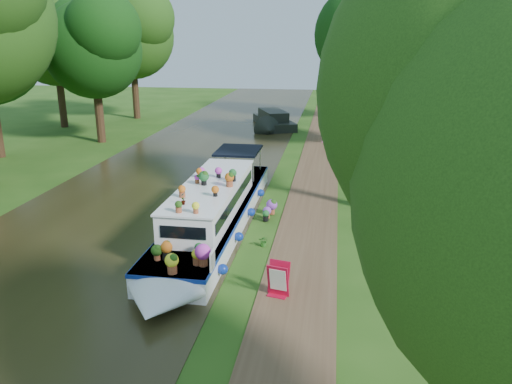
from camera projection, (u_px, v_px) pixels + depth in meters
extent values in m
plane|color=#254C13|center=(275.00, 230.00, 18.52)|extent=(100.00, 100.00, 0.00)
cube|color=black|center=(122.00, 221.00, 19.41)|extent=(10.00, 100.00, 0.02)
cube|color=brown|center=(307.00, 232.00, 18.33)|extent=(2.20, 100.00, 0.03)
cube|color=white|center=(217.00, 214.00, 19.02)|extent=(2.20, 12.00, 0.75)
cube|color=navy|center=(217.00, 206.00, 18.92)|extent=(2.24, 12.04, 0.12)
cube|color=white|center=(212.00, 198.00, 17.99)|extent=(1.80, 7.00, 1.05)
cube|color=white|center=(211.00, 184.00, 17.82)|extent=(1.90, 7.10, 0.06)
cube|color=black|center=(236.00, 198.00, 17.83)|extent=(0.03, 6.40, 0.38)
cube|color=black|center=(187.00, 195.00, 18.11)|extent=(0.03, 6.40, 0.38)
cube|color=black|center=(238.00, 150.00, 22.61)|extent=(1.90, 2.40, 0.10)
cube|color=white|center=(212.00, 260.00, 13.55)|extent=(0.04, 0.45, 0.55)
imported|color=#1E4412|center=(183.00, 198.00, 15.47)|extent=(0.17, 0.23, 0.43)
imported|color=#1E4412|center=(230.00, 177.00, 17.81)|extent=(0.26, 0.26, 0.36)
cylinder|color=black|center=(378.00, 156.00, 20.09)|extent=(0.56, 0.56, 4.55)
sphere|color=black|center=(386.00, 54.00, 18.90)|extent=(4.80, 4.80, 4.80)
sphere|color=black|center=(417.00, 27.00, 17.78)|extent=(3.60, 3.60, 3.60)
sphere|color=black|center=(363.00, 34.00, 19.60)|extent=(3.84, 3.84, 3.84)
cylinder|color=black|center=(375.00, 118.00, 31.39)|extent=(0.56, 0.56, 3.85)
sphere|color=#1E4412|center=(380.00, 52.00, 30.18)|extent=(6.00, 6.00, 6.00)
sphere|color=#1E4412|center=(404.00, 31.00, 28.79)|extent=(4.50, 4.50, 4.50)
sphere|color=#1E4412|center=(362.00, 36.00, 31.05)|extent=(4.80, 4.80, 4.80)
cylinder|color=black|center=(360.00, 95.00, 41.77)|extent=(0.56, 0.56, 4.20)
sphere|color=black|center=(364.00, 40.00, 40.44)|extent=(6.60, 6.60, 6.60)
sphere|color=black|center=(382.00, 23.00, 38.91)|extent=(4.95, 4.95, 4.95)
sphere|color=black|center=(350.00, 28.00, 41.40)|extent=(5.28, 5.28, 5.28)
cylinder|color=black|center=(99.00, 114.00, 33.15)|extent=(0.56, 0.56, 3.85)
sphere|color=black|center=(93.00, 50.00, 31.91)|extent=(6.20, 6.20, 6.20)
sphere|color=black|center=(103.00, 29.00, 30.48)|extent=(4.65, 4.65, 4.65)
sphere|color=black|center=(84.00, 34.00, 32.82)|extent=(4.96, 4.96, 4.96)
cylinder|color=black|center=(135.00, 93.00, 42.71)|extent=(0.56, 0.56, 4.38)
sphere|color=#1E4412|center=(131.00, 36.00, 41.31)|extent=(7.00, 7.00, 7.00)
sphere|color=#1E4412|center=(142.00, 18.00, 39.69)|extent=(5.25, 5.25, 5.25)
sphere|color=#1E4412|center=(122.00, 23.00, 42.33)|extent=(5.60, 5.60, 5.60)
cylinder|color=black|center=(62.00, 100.00, 38.63)|extent=(0.56, 0.56, 4.20)
sphere|color=#1E4412|center=(55.00, 40.00, 37.28)|extent=(6.80, 6.80, 6.80)
sphere|color=#1E4412|center=(62.00, 20.00, 35.70)|extent=(5.10, 5.10, 5.10)
sphere|color=#1E4412|center=(47.00, 26.00, 38.27)|extent=(5.44, 5.44, 5.44)
cube|color=black|center=(274.00, 122.00, 39.38)|extent=(4.16, 6.42, 0.61)
cube|color=black|center=(273.00, 115.00, 38.70)|extent=(2.80, 3.90, 0.72)
cube|color=red|center=(278.00, 294.00, 13.86)|extent=(0.61, 0.54, 0.03)
cube|color=red|center=(278.00, 281.00, 13.61)|extent=(0.63, 0.36, 0.95)
cube|color=red|center=(279.00, 277.00, 13.82)|extent=(0.63, 0.36, 0.95)
cube|color=white|center=(278.00, 280.00, 13.56)|extent=(0.49, 0.25, 0.66)
imported|color=#DF5C86|center=(325.00, 131.00, 33.16)|extent=(0.62, 0.45, 1.56)
imported|color=black|center=(333.00, 125.00, 34.49)|extent=(1.04, 0.86, 1.93)
imported|color=#2E6D20|center=(264.00, 241.00, 17.05)|extent=(0.35, 0.30, 0.38)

